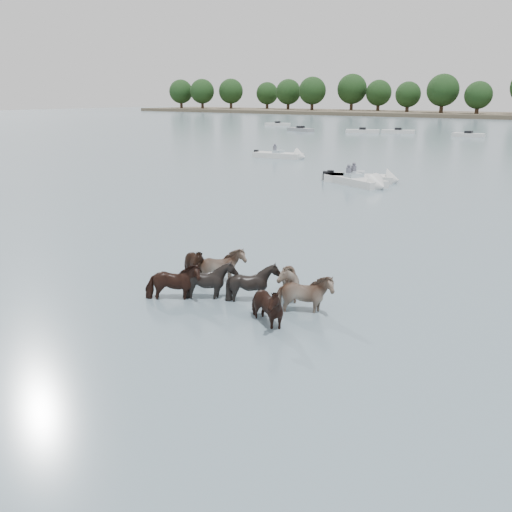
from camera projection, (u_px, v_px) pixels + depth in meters
The scene contains 7 objects.
ground at pixel (209, 303), 16.17m from camera, with size 400.00×400.00×0.00m, color #4B606C.
shoreline at pixel (355, 112), 171.92m from camera, with size 160.00×30.00×1.00m, color #4C4233.
pony_herd at pixel (236, 285), 16.39m from camera, with size 6.35×3.99×1.50m.
motorboat_a at pixel (369, 179), 38.50m from camera, with size 5.34×3.31×1.92m.
motorboat_b at pixel (361, 182), 37.00m from camera, with size 5.73×3.68×1.92m.
motorboat_f at pixel (285, 156), 53.02m from camera, with size 5.46×2.37×1.92m.
treeline at pixel (365, 91), 167.20m from camera, with size 144.24×20.56×12.48m.
Camera 1 is at (10.05, -11.40, 5.86)m, focal length 38.92 mm.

